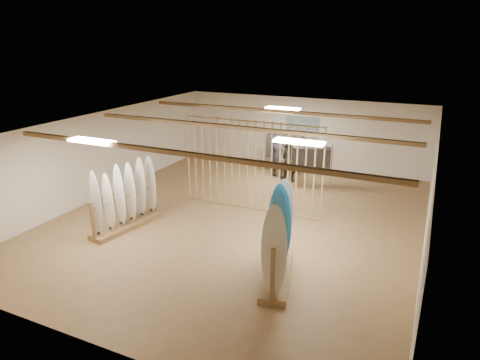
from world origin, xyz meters
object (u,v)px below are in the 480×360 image
at_px(clothing_rack_a, 284,147).
at_px(shopper_a, 278,153).
at_px(shopper_b, 289,156).
at_px(rack_left, 126,207).
at_px(rack_right, 278,249).
at_px(clothing_rack_b, 311,159).

bearing_deg(clothing_rack_a, shopper_a, -94.19).
relative_size(shopper_a, shopper_b, 0.97).
relative_size(rack_left, clothing_rack_a, 1.45).
bearing_deg(shopper_a, rack_right, 114.22).
relative_size(clothing_rack_b, shopper_a, 0.82).
relative_size(rack_left, shopper_b, 1.23).
bearing_deg(rack_left, rack_right, 1.12).
xyz_separation_m(rack_left, shopper_b, (2.79, 5.76, 0.32)).
height_order(rack_left, shopper_a, shopper_a).
height_order(clothing_rack_b, shopper_a, shopper_a).
height_order(rack_left, clothing_rack_a, rack_left).
xyz_separation_m(clothing_rack_a, shopper_b, (0.50, -0.88, -0.10)).
bearing_deg(shopper_b, clothing_rack_a, 134.85).
height_order(clothing_rack_b, shopper_b, shopper_b).
bearing_deg(shopper_b, shopper_a, 163.24).
relative_size(rack_left, shopper_a, 1.27).
height_order(rack_right, clothing_rack_a, rack_right).
distance_m(rack_right, clothing_rack_a, 7.75).
xyz_separation_m(rack_left, clothing_rack_a, (2.29, 6.64, 0.42)).
distance_m(clothing_rack_b, shopper_b, 0.88).
distance_m(clothing_rack_b, shopper_a, 1.53).
xyz_separation_m(rack_left, clothing_rack_b, (3.66, 5.61, 0.35)).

